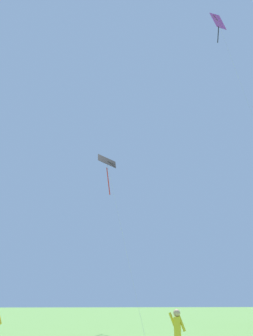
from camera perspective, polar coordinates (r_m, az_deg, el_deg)
name	(u,v)px	position (r m, az deg, el deg)	size (l,w,h in m)	color
kite_black_large	(108,169)	(31.72, -2.91, -0.13)	(2.32, 7.87, 14.14)	black
kite_purple_streamer	(220,30)	(40.91, 14.26, 19.93)	(3.25, 7.19, 29.72)	purple
person_near_tree	(178,332)	(12.38, 7.89, -23.73)	(0.50, 0.27, 1.60)	black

